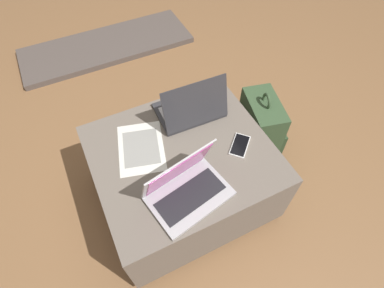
{
  "coord_description": "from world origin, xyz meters",
  "views": [
    {
      "loc": [
        -0.31,
        -0.73,
        1.57
      ],
      "look_at": [
        0.04,
        -0.03,
        0.51
      ],
      "focal_mm": 28.0,
      "sensor_mm": 36.0,
      "label": 1
    }
  ],
  "objects_px": {
    "cell_phone": "(240,145)",
    "paper_sheet": "(141,148)",
    "backpack": "(261,128)",
    "laptop_near": "(186,187)",
    "laptop_far": "(191,108)"
  },
  "relations": [
    {
      "from": "cell_phone",
      "to": "backpack",
      "type": "distance_m",
      "value": 0.42
    },
    {
      "from": "backpack",
      "to": "paper_sheet",
      "type": "height_order",
      "value": "backpack"
    },
    {
      "from": "laptop_near",
      "to": "backpack",
      "type": "height_order",
      "value": "laptop_near"
    },
    {
      "from": "cell_phone",
      "to": "paper_sheet",
      "type": "distance_m",
      "value": 0.47
    },
    {
      "from": "laptop_far",
      "to": "backpack",
      "type": "relative_size",
      "value": 0.7
    },
    {
      "from": "backpack",
      "to": "laptop_near",
      "type": "bearing_deg",
      "value": 128.83
    },
    {
      "from": "laptop_far",
      "to": "backpack",
      "type": "xyz_separation_m",
      "value": [
        0.41,
        -0.09,
        -0.28
      ]
    },
    {
      "from": "laptop_near",
      "to": "laptop_far",
      "type": "bearing_deg",
      "value": 49.57
    },
    {
      "from": "laptop_near",
      "to": "laptop_far",
      "type": "height_order",
      "value": "laptop_far"
    },
    {
      "from": "laptop_far",
      "to": "paper_sheet",
      "type": "xyz_separation_m",
      "value": [
        -0.3,
        -0.08,
        -0.05
      ]
    },
    {
      "from": "backpack",
      "to": "paper_sheet",
      "type": "distance_m",
      "value": 0.75
    },
    {
      "from": "laptop_near",
      "to": "cell_phone",
      "type": "distance_m",
      "value": 0.35
    },
    {
      "from": "laptop_far",
      "to": "paper_sheet",
      "type": "bearing_deg",
      "value": 16.99
    },
    {
      "from": "laptop_far",
      "to": "paper_sheet",
      "type": "relative_size",
      "value": 0.97
    },
    {
      "from": "cell_phone",
      "to": "laptop_near",
      "type": "bearing_deg",
      "value": 64.39
    }
  ]
}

